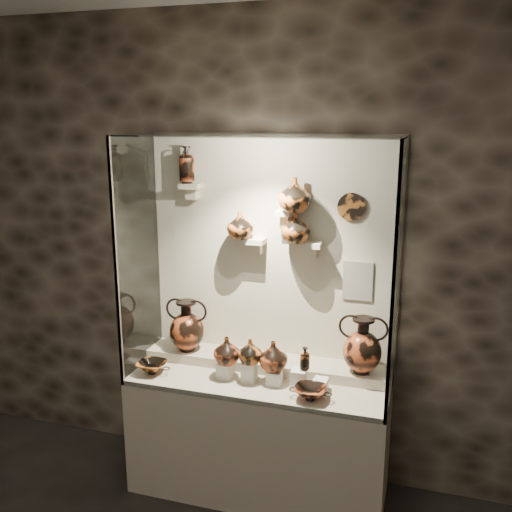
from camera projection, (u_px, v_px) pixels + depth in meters
The scene contains 34 objects.
wall_back at pixel (272, 254), 3.86m from camera, with size 5.00×0.02×3.20m, color black.
plinth at pixel (259, 436), 3.85m from camera, with size 1.70×0.60×0.80m, color beige.
front_tier at pixel (259, 380), 3.75m from camera, with size 1.68×0.58×0.03m, color #B9A98F.
rear_tier at pixel (266, 365), 3.91m from camera, with size 1.70×0.25×0.10m, color #B9A98F.
back_panel at pixel (272, 254), 3.86m from camera, with size 1.70×0.03×1.60m, color beige.
glass_front at pixel (244, 278), 3.29m from camera, with size 1.70×0.01×1.60m, color white.
glass_left at pixel (138, 256), 3.81m from camera, with size 0.01×0.60×1.60m, color white.
glass_right at pixel (398, 276), 3.33m from camera, with size 0.01×0.60×1.60m, color white.
glass_top at pixel (259, 136), 3.37m from camera, with size 1.70×0.60×0.01m, color white.
frame_post_left at pixel (116, 267), 3.54m from camera, with size 0.02×0.02×1.60m, color gray.
frame_post_right at pixel (393, 290), 3.06m from camera, with size 0.02×0.02×1.60m, color gray.
pedestal_a at pixel (225, 370), 3.76m from camera, with size 0.09×0.09×0.10m, color silver.
pedestal_b at pixel (249, 371), 3.70m from camera, with size 0.09×0.09×0.13m, color silver.
pedestal_c at pixel (274, 377), 3.66m from camera, with size 0.09×0.09×0.09m, color silver.
pedestal_d at pixel (299, 379), 3.61m from camera, with size 0.09×0.09×0.12m, color silver.
pedestal_e at pixel (320, 384), 3.58m from camera, with size 0.09×0.09×0.08m, color silver.
bracket_ul at pixel (191, 186), 3.84m from camera, with size 0.14×0.12×0.04m, color beige.
bracket_ca at pixel (255, 241), 3.79m from camera, with size 0.14×0.12×0.04m, color beige.
bracket_cb at pixel (284, 213), 3.69m from camera, with size 0.10×0.12×0.04m, color beige.
bracket_cc at pixel (311, 244), 3.69m from camera, with size 0.14×0.12×0.04m, color beige.
amphora_left at pixel (187, 326), 3.99m from camera, with size 0.29×0.29×0.37m, color #A0401E, non-canonical shape.
amphora_right at pixel (363, 345), 3.64m from camera, with size 0.30×0.30×0.37m, color #A0401E, non-canonical shape.
jug_a at pixel (227, 350), 3.71m from camera, with size 0.18×0.18×0.18m, color #A0401E.
jug_b at pixel (250, 351), 3.65m from camera, with size 0.16×0.16×0.16m, color #AF531E.
jug_c at pixel (273, 356), 3.64m from camera, with size 0.19×0.19×0.19m, color #A0401E.
lekythos_small at pixel (305, 357), 3.58m from camera, with size 0.07×0.07×0.17m, color #AF531E, non-canonical shape.
kylix_left at pixel (152, 366), 3.81m from camera, with size 0.25×0.21×0.10m, color #AF531E, non-canonical shape.
kylix_right at pixel (310, 392), 3.46m from camera, with size 0.25×0.21×0.10m, color #A0401E, non-canonical shape.
lekythos_tall at pixel (187, 162), 3.80m from camera, with size 0.11×0.11×0.28m, color #A0401E, non-canonical shape.
ovoid_vase_a at pixel (240, 225), 3.76m from camera, with size 0.18×0.18×0.18m, color #AF531E.
ovoid_vase_b at pixel (295, 195), 3.58m from camera, with size 0.21×0.21×0.22m, color #AF531E.
ovoid_vase_c at pixel (295, 227), 3.64m from camera, with size 0.19×0.19×0.20m, color #AF531E.
wall_plate at pixel (352, 207), 3.60m from camera, with size 0.18×0.18×0.02m, color #99501E.
info_placard at pixel (358, 281), 3.71m from camera, with size 0.19×0.01×0.26m, color beige.
Camera 1 is at (0.99, -1.12, 2.51)m, focal length 40.00 mm.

